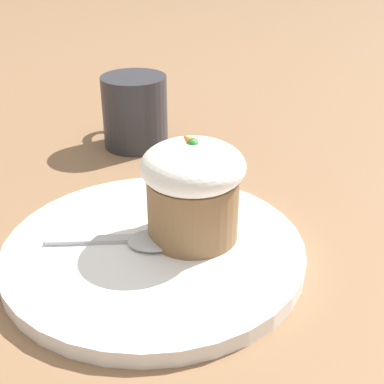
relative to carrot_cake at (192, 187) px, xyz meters
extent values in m
plane|color=#846042|center=(0.00, 0.04, -0.06)|extent=(4.00, 4.00, 0.00)
cylinder|color=white|center=(0.00, 0.04, -0.05)|extent=(0.26, 0.26, 0.01)
cylinder|color=olive|center=(0.00, 0.00, -0.02)|extent=(0.08, 0.08, 0.06)
ellipsoid|color=white|center=(0.00, 0.00, 0.02)|extent=(0.09, 0.09, 0.04)
cone|color=orange|center=(0.01, 0.00, 0.04)|extent=(0.02, 0.01, 0.01)
sphere|color=green|center=(0.00, 0.00, 0.04)|extent=(0.01, 0.01, 0.01)
cube|color=#B7B7BC|center=(0.02, 0.08, -0.04)|extent=(0.04, 0.08, 0.00)
ellipsoid|color=#B7B7BC|center=(0.00, 0.03, -0.04)|extent=(0.05, 0.05, 0.01)
cylinder|color=#2D2D33|center=(0.24, -0.02, -0.02)|extent=(0.08, 0.08, 0.09)
torus|color=#2D2D33|center=(0.29, -0.02, -0.02)|extent=(0.05, 0.01, 0.05)
camera|label=1|loc=(-0.37, 0.15, 0.21)|focal=50.00mm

